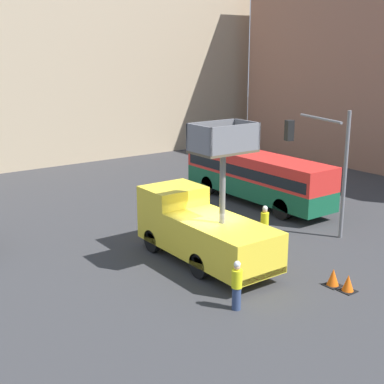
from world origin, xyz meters
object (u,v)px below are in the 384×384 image
at_px(utility_truck, 202,228).
at_px(city_bus, 256,174).
at_px(road_worker_directing, 265,224).
at_px(traffic_cone_near_truck, 333,278).
at_px(traffic_cone_mid_road, 348,284).
at_px(traffic_light_pole, 326,155).
at_px(road_worker_near_truck, 237,285).

relative_size(utility_truck, city_bus, 0.68).
distance_m(road_worker_directing, traffic_cone_near_truck, 5.16).
bearing_deg(utility_truck, city_bus, 33.57).
xyz_separation_m(traffic_cone_near_truck, traffic_cone_mid_road, (0.06, -0.66, -0.01)).
bearing_deg(city_bus, utility_truck, 113.56).
xyz_separation_m(road_worker_directing, traffic_cone_near_truck, (-1.11, -5.00, -0.59)).
xyz_separation_m(city_bus, traffic_cone_mid_road, (-5.39, -10.97, -1.43)).
distance_m(traffic_light_pole, road_worker_directing, 4.26).
bearing_deg(city_bus, road_worker_near_truck, 124.53).
relative_size(road_worker_near_truck, traffic_cone_near_truck, 2.63).
distance_m(road_worker_near_truck, traffic_cone_near_truck, 4.38).
bearing_deg(traffic_cone_near_truck, road_worker_near_truck, 170.37).
relative_size(utility_truck, traffic_light_pole, 1.14).
bearing_deg(road_worker_near_truck, road_worker_directing, -22.74).
xyz_separation_m(road_worker_directing, traffic_cone_mid_road, (-1.05, -5.66, -0.61)).
relative_size(utility_truck, traffic_cone_mid_road, 10.57).
distance_m(utility_truck, traffic_cone_mid_road, 6.34).
xyz_separation_m(utility_truck, city_bus, (8.04, 5.34, 0.22)).
relative_size(road_worker_near_truck, traffic_cone_mid_road, 2.74).
distance_m(traffic_light_pole, traffic_cone_near_truck, 6.38).
bearing_deg(traffic_cone_mid_road, traffic_light_pole, 51.13).
bearing_deg(road_worker_near_truck, city_bus, -16.62).
height_order(utility_truck, traffic_cone_mid_road, utility_truck).
bearing_deg(utility_truck, traffic_cone_mid_road, -64.77).
xyz_separation_m(road_worker_near_truck, traffic_cone_near_truck, (4.28, -0.73, -0.58)).
relative_size(city_bus, road_worker_directing, 5.64).
bearing_deg(traffic_light_pole, road_worker_near_truck, -159.40).
xyz_separation_m(traffic_light_pole, traffic_cone_mid_road, (-3.49, -4.33, -3.83)).
xyz_separation_m(utility_truck, road_worker_directing, (3.70, 0.03, -0.60)).
xyz_separation_m(traffic_light_pole, road_worker_directing, (-2.45, 1.33, -3.22)).
distance_m(road_worker_near_truck, road_worker_directing, 6.88).
relative_size(city_bus, traffic_cone_near_truck, 14.95).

